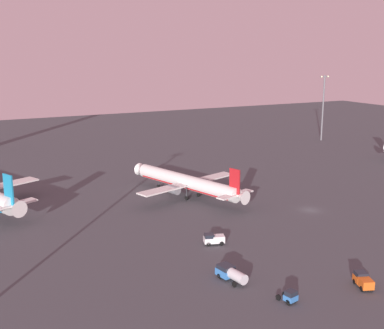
{
  "coord_description": "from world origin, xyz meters",
  "views": [
    {
      "loc": [
        -78.12,
        -89.96,
        38.02
      ],
      "look_at": [
        -11.16,
        42.41,
        4.0
      ],
      "focal_mm": 46.06,
      "sensor_mm": 36.0,
      "label": 1
    }
  ],
  "objects_px": {
    "fuel_truck": "(231,273)",
    "pushback_tug": "(290,296)",
    "airplane_mid_apron": "(187,183)",
    "apron_light_central": "(323,104)",
    "maintenance_van": "(214,239)",
    "baggage_tractor": "(363,280)"
  },
  "relations": [
    {
      "from": "airplane_mid_apron",
      "to": "maintenance_van",
      "type": "xyz_separation_m",
      "value": [
        -10.08,
        -32.33,
        -2.82
      ]
    },
    {
      "from": "fuel_truck",
      "to": "apron_light_central",
      "type": "xyz_separation_m",
      "value": [
        106.62,
        99.24,
        14.63
      ]
    },
    {
      "from": "baggage_tractor",
      "to": "maintenance_van",
      "type": "relative_size",
      "value": 1.0
    },
    {
      "from": "airplane_mid_apron",
      "to": "pushback_tug",
      "type": "relative_size",
      "value": 11.92
    },
    {
      "from": "apron_light_central",
      "to": "baggage_tractor",
      "type": "bearing_deg",
      "value": -128.49
    },
    {
      "from": "airplane_mid_apron",
      "to": "pushback_tug",
      "type": "distance_m",
      "value": 59.51
    },
    {
      "from": "fuel_truck",
      "to": "pushback_tug",
      "type": "bearing_deg",
      "value": -77.2
    },
    {
      "from": "pushback_tug",
      "to": "fuel_truck",
      "type": "height_order",
      "value": "fuel_truck"
    },
    {
      "from": "airplane_mid_apron",
      "to": "fuel_truck",
      "type": "height_order",
      "value": "airplane_mid_apron"
    },
    {
      "from": "airplane_mid_apron",
      "to": "maintenance_van",
      "type": "distance_m",
      "value": 33.99
    },
    {
      "from": "pushback_tug",
      "to": "apron_light_central",
      "type": "height_order",
      "value": "apron_light_central"
    },
    {
      "from": "airplane_mid_apron",
      "to": "maintenance_van",
      "type": "relative_size",
      "value": 8.87
    },
    {
      "from": "maintenance_van",
      "to": "apron_light_central",
      "type": "xyz_separation_m",
      "value": [
        101.32,
        83.74,
        14.81
      ]
    },
    {
      "from": "pushback_tug",
      "to": "maintenance_van",
      "type": "height_order",
      "value": "maintenance_van"
    },
    {
      "from": "airplane_mid_apron",
      "to": "fuel_truck",
      "type": "distance_m",
      "value": 50.31
    },
    {
      "from": "apron_light_central",
      "to": "fuel_truck",
      "type": "bearing_deg",
      "value": -137.05
    },
    {
      "from": "airplane_mid_apron",
      "to": "apron_light_central",
      "type": "relative_size",
      "value": 1.43
    },
    {
      "from": "fuel_truck",
      "to": "maintenance_van",
      "type": "xyz_separation_m",
      "value": [
        5.3,
        15.49,
        -0.19
      ]
    },
    {
      "from": "airplane_mid_apron",
      "to": "apron_light_central",
      "type": "bearing_deg",
      "value": 12.38
    },
    {
      "from": "airplane_mid_apron",
      "to": "apron_light_central",
      "type": "height_order",
      "value": "apron_light_central"
    },
    {
      "from": "maintenance_van",
      "to": "apron_light_central",
      "type": "distance_m",
      "value": 132.28
    },
    {
      "from": "pushback_tug",
      "to": "baggage_tractor",
      "type": "height_order",
      "value": "baggage_tractor"
    }
  ]
}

